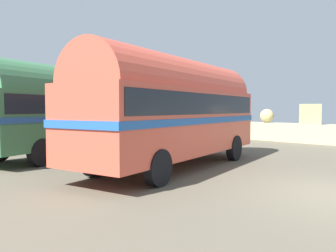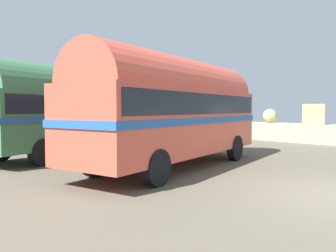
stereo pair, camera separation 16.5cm
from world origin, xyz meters
name	(u,v)px [view 1 (the left image)]	position (x,y,z in m)	size (l,w,h in m)	color
vintage_coach	(174,107)	(-5.41, -0.07, 2.05)	(4.29, 8.90, 3.70)	black
second_coach	(70,108)	(-10.67, -1.06, 2.05)	(4.98, 8.90, 3.70)	black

